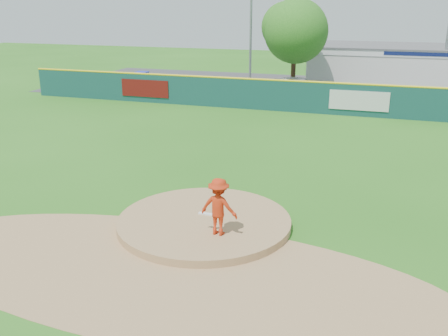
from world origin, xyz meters
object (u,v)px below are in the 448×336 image
(pool_building_grp, at_px, (402,65))
(light_pole_left, at_px, (251,11))
(playground_slide, at_px, (142,81))
(van, at_px, (298,87))
(pitcher, at_px, (219,207))
(deciduous_tree, at_px, (295,33))

(pool_building_grp, distance_m, light_pole_left, 13.72)
(playground_slide, height_order, light_pole_left, light_pole_left)
(van, xyz_separation_m, playground_slide, (-12.56, -1.15, 0.03))
(pool_building_grp, distance_m, playground_slide, 21.98)
(pitcher, height_order, pool_building_grp, pool_building_grp)
(light_pole_left, bearing_deg, van, -33.73)
(deciduous_tree, bearing_deg, playground_slide, -169.30)
(playground_slide, relative_size, light_pole_left, 0.24)
(playground_slide, height_order, deciduous_tree, deciduous_tree)
(pitcher, distance_m, pool_building_grp, 33.30)
(pool_building_grp, height_order, playground_slide, pool_building_grp)
(pitcher, xyz_separation_m, van, (-2.16, 24.79, -0.41))
(deciduous_tree, bearing_deg, light_pole_left, 153.43)
(playground_slide, relative_size, deciduous_tree, 0.35)
(van, height_order, light_pole_left, light_pole_left)
(pitcher, relative_size, pool_building_grp, 0.11)
(van, relative_size, pool_building_grp, 0.32)
(pitcher, relative_size, van, 0.35)
(pitcher, bearing_deg, pool_building_grp, -94.68)
(pitcher, distance_m, playground_slide, 27.85)
(playground_slide, xyz_separation_m, deciduous_tree, (11.92, 2.25, 3.82))
(deciduous_tree, relative_size, light_pole_left, 0.67)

